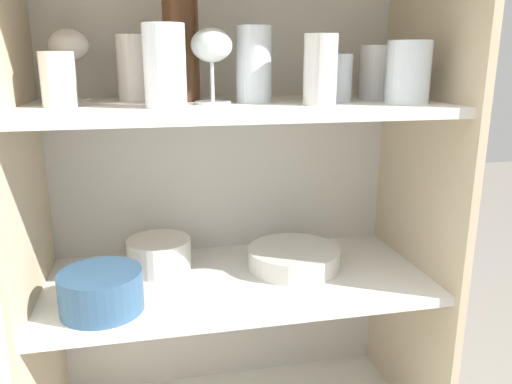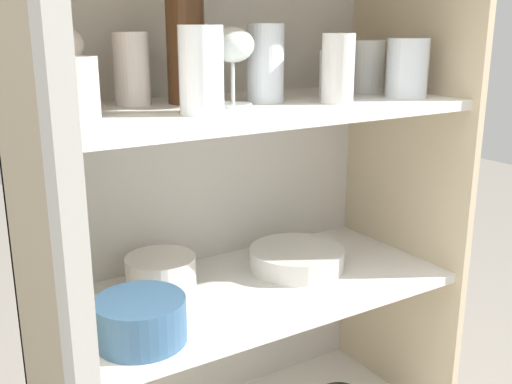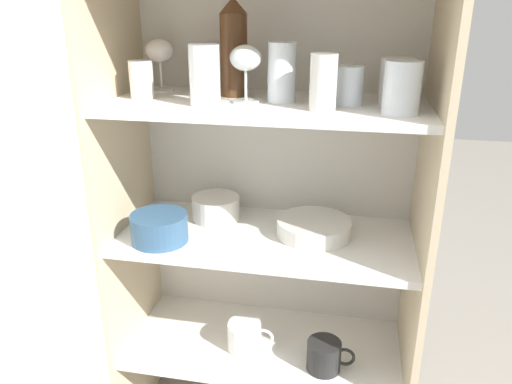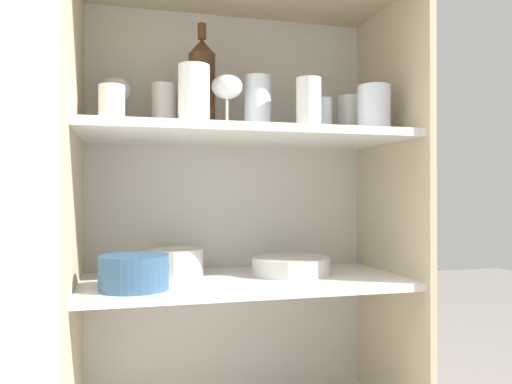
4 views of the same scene
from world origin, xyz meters
name	(u,v)px [view 3 (image 3 of 4)]	position (x,y,z in m)	size (l,w,h in m)	color
cupboard_back_panel	(277,199)	(0.00, 0.37, 0.70)	(0.84, 0.02, 1.39)	silver
cupboard_side_left	(127,213)	(-0.41, 0.18, 0.70)	(0.02, 0.40, 1.39)	#CCB793
cupboard_side_right	(420,238)	(0.41, 0.18, 0.70)	(0.02, 0.40, 1.39)	#CCB793
shelf_board_lower	(265,345)	(0.00, 0.18, 0.29)	(0.80, 0.36, 0.02)	white
shelf_board_middle	(265,238)	(0.00, 0.18, 0.66)	(0.80, 0.36, 0.02)	white
shelf_board_upper	(266,106)	(0.00, 0.18, 1.03)	(0.80, 0.36, 0.02)	white
cupboard_door	(26,284)	(-0.46, -0.22, 0.70)	(0.10, 0.41, 1.39)	silver
tumbler_glass_0	(349,86)	(0.20, 0.18, 1.08)	(0.07, 0.07, 0.09)	white
tumbler_glass_1	(323,82)	(0.14, 0.11, 1.10)	(0.06, 0.06, 0.13)	white
tumbler_glass_2	(202,69)	(-0.20, 0.28, 1.10)	(0.07, 0.07, 0.13)	silver
tumbler_glass_3	(402,88)	(0.32, 0.10, 1.09)	(0.08, 0.08, 0.12)	white
tumbler_glass_4	(141,80)	(-0.32, 0.16, 1.08)	(0.06, 0.06, 0.10)	silver
tumbler_glass_5	(282,73)	(0.04, 0.19, 1.11)	(0.07, 0.07, 0.14)	white
tumbler_glass_6	(396,81)	(0.31, 0.22, 1.09)	(0.08, 0.08, 0.11)	white
tumbler_glass_7	(205,75)	(-0.14, 0.11, 1.11)	(0.07, 0.07, 0.14)	white
wine_glass_0	(159,53)	(-0.32, 0.28, 1.14)	(0.08, 0.08, 0.14)	silver
wine_glass_1	(246,61)	(-0.05, 0.16, 1.14)	(0.08, 0.08, 0.14)	white
wine_bottle	(234,47)	(-0.10, 0.25, 1.16)	(0.07, 0.07, 0.29)	#4C2D19
plate_stack_white	(314,227)	(0.13, 0.21, 0.69)	(0.21, 0.21, 0.04)	silver
mixing_bowl_large	(159,227)	(-0.27, 0.09, 0.71)	(0.15, 0.15, 0.08)	#33567A
serving_bowl_small	(216,207)	(-0.16, 0.26, 0.70)	(0.14, 0.14, 0.07)	silver
coffee_mug_primary	(245,336)	(-0.05, 0.14, 0.35)	(0.14, 0.10, 0.09)	white
coffee_mug_extra_1	(325,356)	(0.18, 0.10, 0.35)	(0.13, 0.10, 0.09)	black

